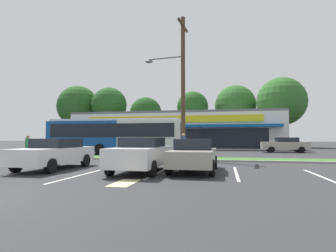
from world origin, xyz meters
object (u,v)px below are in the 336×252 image
pedestrian_near_bench (183,147)px  pedestrian_by_pole (28,147)px  car_1 (55,153)px  car_2 (142,154)px  utility_pole (181,83)px  city_bus (115,135)px  car_5 (194,155)px  car_4 (285,145)px

pedestrian_near_bench → pedestrian_by_pole: size_ratio=1.05×
car_1 → pedestrian_by_pole: pedestrian_by_pole is taller
car_1 → car_2: car_2 is taller
car_2 → pedestrian_by_pole: 11.58m
utility_pole → pedestrian_near_bench: (0.43, -1.85, -4.51)m
city_bus → pedestrian_near_bench: (7.45, -6.76, -0.87)m
car_1 → pedestrian_near_bench: bearing=135.0°
car_5 → pedestrian_by_pole: (-12.41, 4.83, 0.11)m
car_2 → car_5: bearing=107.3°
city_bus → car_4: 17.30m
city_bus → pedestrian_by_pole: size_ratio=7.46×
car_4 → utility_pole: bearing=51.0°
city_bus → car_5: size_ratio=2.88×
car_5 → pedestrian_near_bench: (-1.23, 4.97, 0.15)m
car_4 → pedestrian_near_bench: bearing=56.5°
utility_pole → car_2: bearing=-94.3°
pedestrian_near_bench → car_4: bearing=-166.6°
utility_pole → pedestrian_near_bench: bearing=-76.8°
car_1 → pedestrian_by_pole: size_ratio=2.77×
car_2 → pedestrian_near_bench: 5.75m
car_2 → car_4: 21.07m
pedestrian_near_bench → car_5: bearing=60.7°
utility_pole → car_2: utility_pole is taller
city_bus → car_4: bearing=19.8°
city_bus → pedestrian_near_bench: 10.09m
car_1 → pedestrian_near_bench: 7.67m
city_bus → car_1: 12.38m
car_2 → car_1: bearing=-93.2°
car_5 → car_4: bearing=157.7°
car_1 → utility_pole: bearing=145.5°
car_5 → pedestrian_by_pole: bearing=-111.2°
pedestrian_by_pole → utility_pole: bearing=160.0°
city_bus → car_4: (16.08, 6.31, -0.97)m
car_1 → car_5: bearing=93.9°
city_bus → pedestrian_near_bench: bearing=-43.9°
car_4 → city_bus: bearing=21.4°
utility_pole → pedestrian_by_pole: (-10.75, -1.99, -4.56)m
car_2 → car_5: 2.34m
pedestrian_by_pole → city_bus: bearing=-148.9°
car_1 → pedestrian_near_bench: pedestrian_near_bench is taller
car_1 → car_5: 6.67m
utility_pole → city_bus: utility_pole is taller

